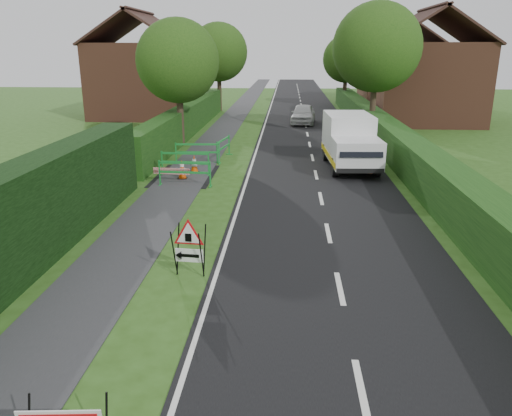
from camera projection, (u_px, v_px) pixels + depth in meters
name	position (u px, v px, depth m)	size (l,w,h in m)	color
ground	(223.00, 307.00, 10.31)	(120.00, 120.00, 0.00)	#2B4D16
road_surface	(302.00, 110.00, 43.43)	(6.00, 90.00, 0.02)	black
footpath	(240.00, 110.00, 43.76)	(2.00, 90.00, 0.02)	#2D2D30
hedge_west_far	(188.00, 133.00, 31.53)	(1.00, 24.00, 1.80)	#14380F
hedge_east	(391.00, 155.00, 25.13)	(1.20, 50.00, 1.50)	#14380F
house_west	(143.00, 79.00, 38.55)	(7.50, 7.40, 7.88)	brown
house_east_a	(426.00, 81.00, 35.37)	(7.50, 7.40, 7.88)	brown
house_east_b	(399.00, 72.00, 48.62)	(7.50, 7.40, 7.88)	brown
tree_nw	(178.00, 61.00, 26.33)	(4.40, 4.40, 6.70)	#2D2116
tree_ne	(377.00, 47.00, 29.26)	(5.20, 5.20, 7.79)	#2D2116
tree_fw	(219.00, 52.00, 41.44)	(4.80, 4.80, 7.24)	#2D2116
tree_fe	(346.00, 59.00, 44.75)	(4.20, 4.20, 6.33)	#2D2116
triangle_sign	(187.00, 243.00, 11.47)	(0.89, 0.89, 1.20)	black
works_van	(350.00, 140.00, 22.17)	(2.24, 5.14, 2.30)	silver
traffic_cone_0	(372.00, 165.00, 21.16)	(0.38, 0.38, 0.79)	black
traffic_cone_1	(379.00, 155.00, 23.25)	(0.38, 0.38, 0.79)	black
traffic_cone_2	(370.00, 146.00, 25.41)	(0.38, 0.38, 0.79)	black
traffic_cone_3	(182.00, 170.00, 20.38)	(0.38, 0.38, 0.79)	black
traffic_cone_4	(194.00, 164.00, 21.36)	(0.38, 0.38, 0.79)	black
ped_barrier_0	(185.00, 170.00, 19.23)	(2.08, 0.46, 1.00)	#17822E
ped_barrier_1	(185.00, 160.00, 20.97)	(2.07, 0.43, 1.00)	#17822E
ped_barrier_2	(197.00, 151.00, 22.96)	(2.08, 0.46, 1.00)	#17822E
ped_barrier_3	(223.00, 146.00, 24.09)	(0.68, 2.09, 1.00)	#17822E
redwhite_plank	(172.00, 182.00, 20.02)	(1.50, 0.04, 0.25)	red
hatchback_car	(303.00, 114.00, 35.45)	(1.61, 4.00, 1.36)	silver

